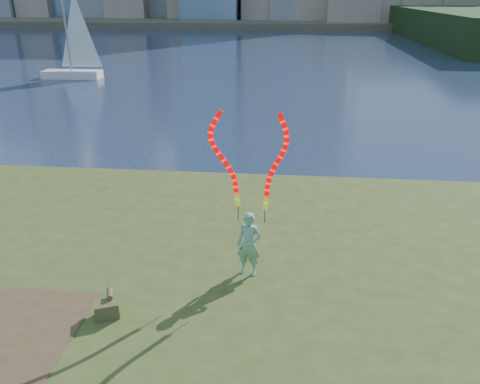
# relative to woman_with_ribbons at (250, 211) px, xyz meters

# --- Properties ---
(ground) EXTENTS (320.00, 320.00, 0.00)m
(ground) POSITION_rel_woman_with_ribbons_xyz_m (-2.31, 0.65, -2.27)
(ground) COLOR #1B2843
(ground) RESTS_ON ground
(grassy_knoll) EXTENTS (20.00, 18.00, 0.80)m
(grassy_knoll) POSITION_rel_woman_with_ribbons_xyz_m (-2.31, -1.64, -1.93)
(grassy_knoll) COLOR #394819
(grassy_knoll) RESTS_ON ground
(far_shore) EXTENTS (320.00, 40.00, 1.20)m
(far_shore) POSITION_rel_woman_with_ribbons_xyz_m (-2.31, 95.65, -1.67)
(far_shore) COLOR #494436
(far_shore) RESTS_ON ground
(woman_with_ribbons) EXTENTS (1.94, 0.49, 3.82)m
(woman_with_ribbons) POSITION_rel_woman_with_ribbons_xyz_m (0.00, 0.00, 0.00)
(woman_with_ribbons) COLOR #248044
(woman_with_ribbons) RESTS_ON grassy_knoll
(canvas_bag) EXTENTS (0.51, 0.58, 0.41)m
(canvas_bag) POSITION_rel_woman_with_ribbons_xyz_m (-2.51, -1.72, -1.30)
(canvas_bag) COLOR #4D4B26
(canvas_bag) RESTS_ON grassy_knoll
(sailboat) EXTENTS (4.81, 1.52, 7.28)m
(sailboat) POSITION_rel_woman_with_ribbons_xyz_m (-15.96, 27.37, -1.01)
(sailboat) COLOR silver
(sailboat) RESTS_ON ground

